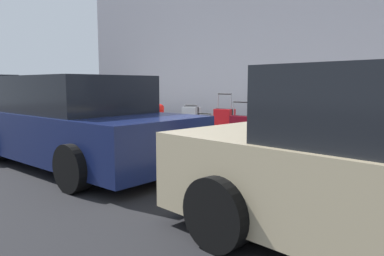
{
  "coord_description": "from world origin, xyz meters",
  "views": [
    {
      "loc": [
        -5.17,
        4.92,
        1.4
      ],
      "look_at": [
        -1.04,
        0.57,
        0.68
      ],
      "focal_mm": 34.29,
      "sensor_mm": 36.0,
      "label": 1
    }
  ],
  "objects_px": {
    "suitcase_black_8": "(204,130)",
    "bollard_post": "(139,117)",
    "suitcase_olive_5": "(262,132)",
    "suitcase_silver_9": "(191,124)",
    "suitcase_black_1": "(371,144)",
    "suitcase_teal_3": "(308,145)",
    "suitcase_red_7": "(224,128)",
    "fire_hydrant": "(160,120)",
    "suitcase_maroon_6": "(241,133)",
    "parked_car_navy_1": "(76,123)",
    "suitcase_silver_2": "(338,146)",
    "suitcase_navy_4": "(287,135)"
  },
  "relations": [
    {
      "from": "suitcase_olive_5",
      "to": "suitcase_silver_9",
      "type": "bearing_deg",
      "value": -4.01
    },
    {
      "from": "suitcase_maroon_6",
      "to": "bollard_post",
      "type": "height_order",
      "value": "suitcase_maroon_6"
    },
    {
      "from": "parked_car_navy_1",
      "to": "suitcase_teal_3",
      "type": "bearing_deg",
      "value": -140.76
    },
    {
      "from": "suitcase_red_7",
      "to": "fire_hydrant",
      "type": "height_order",
      "value": "suitcase_red_7"
    },
    {
      "from": "bollard_post",
      "to": "suitcase_maroon_6",
      "type": "bearing_deg",
      "value": -178.1
    },
    {
      "from": "parked_car_navy_1",
      "to": "fire_hydrant",
      "type": "bearing_deg",
      "value": -74.55
    },
    {
      "from": "bollard_post",
      "to": "suitcase_olive_5",
      "type": "bearing_deg",
      "value": -178.53
    },
    {
      "from": "suitcase_navy_4",
      "to": "bollard_post",
      "type": "bearing_deg",
      "value": 2.86
    },
    {
      "from": "suitcase_teal_3",
      "to": "bollard_post",
      "type": "xyz_separation_m",
      "value": [
        4.36,
        0.09,
        0.2
      ]
    },
    {
      "from": "suitcase_olive_5",
      "to": "parked_car_navy_1",
      "type": "bearing_deg",
      "value": 49.15
    },
    {
      "from": "suitcase_silver_2",
      "to": "suitcase_black_8",
      "type": "bearing_deg",
      "value": 1.69
    },
    {
      "from": "suitcase_teal_3",
      "to": "suitcase_olive_5",
      "type": "distance_m",
      "value": 0.91
    },
    {
      "from": "suitcase_silver_2",
      "to": "suitcase_navy_4",
      "type": "relative_size",
      "value": 0.83
    },
    {
      "from": "suitcase_maroon_6",
      "to": "suitcase_black_8",
      "type": "bearing_deg",
      "value": -0.45
    },
    {
      "from": "suitcase_teal_3",
      "to": "suitcase_black_8",
      "type": "xyz_separation_m",
      "value": [
        2.32,
        -0.01,
        0.05
      ]
    },
    {
      "from": "parked_car_navy_1",
      "to": "suitcase_olive_5",
      "type": "bearing_deg",
      "value": -130.85
    },
    {
      "from": "suitcase_black_1",
      "to": "suitcase_red_7",
      "type": "relative_size",
      "value": 0.73
    },
    {
      "from": "suitcase_black_1",
      "to": "suitcase_silver_2",
      "type": "bearing_deg",
      "value": 4.52
    },
    {
      "from": "suitcase_silver_9",
      "to": "suitcase_red_7",
      "type": "bearing_deg",
      "value": 177.96
    },
    {
      "from": "suitcase_olive_5",
      "to": "bollard_post",
      "type": "xyz_separation_m",
      "value": [
        3.46,
        0.09,
        0.08
      ]
    },
    {
      "from": "suitcase_silver_2",
      "to": "parked_car_navy_1",
      "type": "xyz_separation_m",
      "value": [
        3.5,
        2.59,
        0.3
      ]
    },
    {
      "from": "suitcase_black_8",
      "to": "suitcase_maroon_6",
      "type": "bearing_deg",
      "value": 179.55
    },
    {
      "from": "suitcase_black_1",
      "to": "fire_hydrant",
      "type": "distance_m",
      "value": 4.7
    },
    {
      "from": "suitcase_silver_2",
      "to": "suitcase_black_8",
      "type": "xyz_separation_m",
      "value": [
        2.77,
        0.08,
        0.02
      ]
    },
    {
      "from": "suitcase_olive_5",
      "to": "suitcase_red_7",
      "type": "xyz_separation_m",
      "value": [
        0.95,
        -0.1,
        -0.0
      ]
    },
    {
      "from": "suitcase_silver_2",
      "to": "suitcase_red_7",
      "type": "xyz_separation_m",
      "value": [
        2.3,
        -0.0,
        0.1
      ]
    },
    {
      "from": "suitcase_teal_3",
      "to": "suitcase_olive_5",
      "type": "bearing_deg",
      "value": 0.2
    },
    {
      "from": "suitcase_silver_2",
      "to": "suitcase_olive_5",
      "type": "xyz_separation_m",
      "value": [
        1.35,
        0.1,
        0.1
      ]
    },
    {
      "from": "suitcase_navy_4",
      "to": "suitcase_black_8",
      "type": "xyz_separation_m",
      "value": [
        1.88,
        0.09,
        -0.06
      ]
    },
    {
      "from": "suitcase_teal_3",
      "to": "suitcase_maroon_6",
      "type": "relative_size",
      "value": 0.61
    },
    {
      "from": "suitcase_black_1",
      "to": "suitcase_black_8",
      "type": "height_order",
      "value": "suitcase_black_1"
    },
    {
      "from": "suitcase_red_7",
      "to": "bollard_post",
      "type": "relative_size",
      "value": 1.18
    },
    {
      "from": "suitcase_teal_3",
      "to": "fire_hydrant",
      "type": "distance_m",
      "value": 3.77
    },
    {
      "from": "suitcase_black_1",
      "to": "suitcase_teal_3",
      "type": "xyz_separation_m",
      "value": [
        0.94,
        0.13,
        -0.11
      ]
    },
    {
      "from": "suitcase_black_8",
      "to": "parked_car_navy_1",
      "type": "bearing_deg",
      "value": 73.76
    },
    {
      "from": "suitcase_black_1",
      "to": "suitcase_silver_9",
      "type": "distance_m",
      "value": 3.74
    },
    {
      "from": "suitcase_black_1",
      "to": "suitcase_teal_3",
      "type": "height_order",
      "value": "suitcase_black_1"
    },
    {
      "from": "suitcase_navy_4",
      "to": "fire_hydrant",
      "type": "xyz_separation_m",
      "value": [
        3.32,
        0.05,
        0.05
      ]
    },
    {
      "from": "parked_car_navy_1",
      "to": "suitcase_silver_2",
      "type": "bearing_deg",
      "value": -143.5
    },
    {
      "from": "suitcase_navy_4",
      "to": "suitcase_black_8",
      "type": "relative_size",
      "value": 1.59
    },
    {
      "from": "suitcase_teal_3",
      "to": "suitcase_silver_9",
      "type": "distance_m",
      "value": 2.81
    },
    {
      "from": "suitcase_black_8",
      "to": "suitcase_black_1",
      "type": "bearing_deg",
      "value": -177.89
    },
    {
      "from": "suitcase_black_8",
      "to": "bollard_post",
      "type": "relative_size",
      "value": 0.73
    },
    {
      "from": "suitcase_maroon_6",
      "to": "suitcase_teal_3",
      "type": "bearing_deg",
      "value": 179.72
    },
    {
      "from": "suitcase_maroon_6",
      "to": "fire_hydrant",
      "type": "relative_size",
      "value": 1.18
    },
    {
      "from": "parked_car_navy_1",
      "to": "suitcase_silver_9",
      "type": "bearing_deg",
      "value": -95.46
    },
    {
      "from": "suitcase_black_1",
      "to": "bollard_post",
      "type": "distance_m",
      "value": 5.31
    },
    {
      "from": "suitcase_black_1",
      "to": "suitcase_red_7",
      "type": "height_order",
      "value": "suitcase_red_7"
    },
    {
      "from": "suitcase_black_1",
      "to": "suitcase_red_7",
      "type": "bearing_deg",
      "value": 0.79
    },
    {
      "from": "suitcase_silver_2",
      "to": "suitcase_navy_4",
      "type": "xyz_separation_m",
      "value": [
        0.89,
        -0.01,
        0.08
      ]
    }
  ]
}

